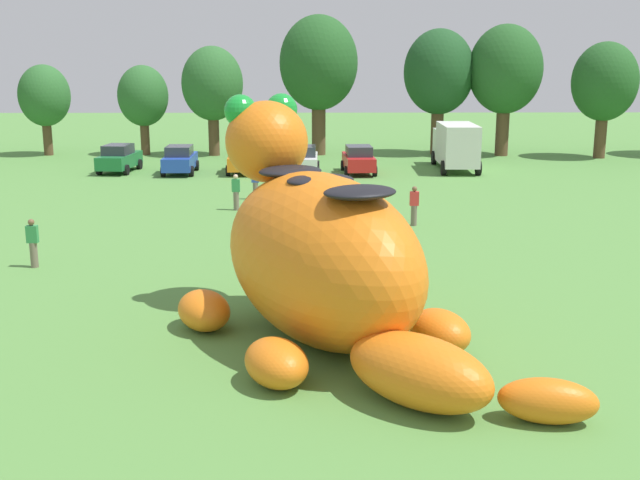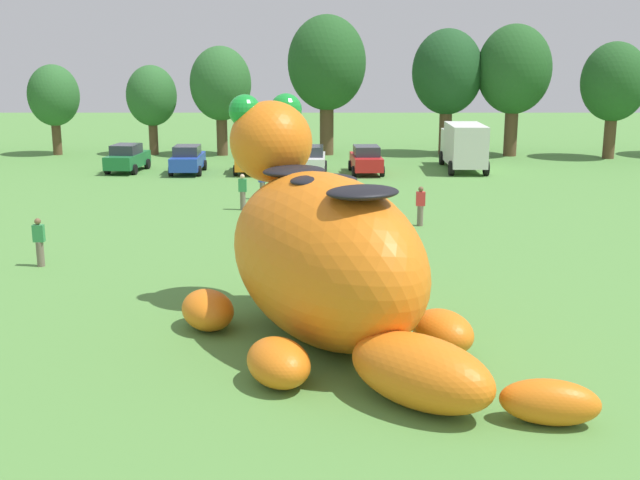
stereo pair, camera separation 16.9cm
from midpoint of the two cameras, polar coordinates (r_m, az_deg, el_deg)
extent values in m
plane|color=#568E42|center=(20.49, 1.83, -7.41)|extent=(160.00, 160.00, 0.00)
ellipsoid|color=orange|center=(20.07, 0.26, -1.33)|extent=(6.94, 8.65, 4.35)
ellipsoid|color=orange|center=(22.52, -3.61, 7.09)|extent=(3.19, 3.29, 2.30)
sphere|color=green|center=(22.52, -5.49, 9.25)|extent=(0.92, 0.92, 0.92)
sphere|color=green|center=(23.01, -2.53, 9.39)|extent=(0.92, 0.92, 0.92)
ellipsoid|color=black|center=(21.20, -1.91, 4.97)|extent=(2.18, 2.03, 0.29)
ellipsoid|color=black|center=(19.66, 0.26, 4.32)|extent=(2.18, 2.03, 0.29)
ellipsoid|color=black|center=(17.99, 3.10, 3.45)|extent=(2.18, 2.03, 0.29)
ellipsoid|color=orange|center=(21.51, -8.13, -5.02)|extent=(2.03, 2.26, 1.06)
ellipsoid|color=orange|center=(23.43, 3.12, -3.36)|extent=(2.03, 2.26, 1.06)
ellipsoid|color=orange|center=(17.85, -2.99, -8.82)|extent=(2.03, 2.26, 1.06)
ellipsoid|color=orange|center=(19.95, 8.81, -6.53)|extent=(2.03, 2.26, 1.06)
ellipsoid|color=orange|center=(16.90, 7.29, -9.39)|extent=(3.73, 3.65, 1.52)
ellipsoid|color=orange|center=(16.77, 16.26, -11.12)|extent=(2.14, 1.31, 0.93)
cube|color=#1E7238|center=(51.08, -13.88, 5.61)|extent=(2.12, 4.25, 0.80)
cube|color=#2D333D|center=(50.85, -13.98, 6.36)|extent=(1.69, 2.11, 0.60)
cylinder|color=black|center=(52.60, -14.27, 5.36)|extent=(0.31, 0.66, 0.64)
cylinder|color=black|center=(52.05, -12.50, 5.37)|extent=(0.31, 0.66, 0.64)
cylinder|color=black|center=(50.24, -15.25, 4.94)|extent=(0.31, 0.66, 0.64)
cylinder|color=black|center=(49.66, -13.41, 4.95)|extent=(0.31, 0.66, 0.64)
cube|color=#2347B7|center=(49.64, -9.68, 5.59)|extent=(1.76, 4.12, 0.80)
cube|color=#2D333D|center=(49.40, -9.73, 6.37)|extent=(1.52, 1.99, 0.60)
cylinder|color=black|center=(51.07, -10.40, 5.32)|extent=(0.25, 0.64, 0.64)
cylinder|color=black|center=(50.82, -8.50, 5.36)|extent=(0.25, 0.64, 0.64)
cylinder|color=black|center=(48.58, -10.87, 4.90)|extent=(0.25, 0.64, 0.64)
cylinder|color=black|center=(48.33, -8.88, 4.93)|extent=(0.25, 0.64, 0.64)
cube|color=orange|center=(49.39, -5.21, 5.69)|extent=(1.86, 4.16, 0.80)
cube|color=#2D333D|center=(49.15, -5.24, 6.47)|extent=(1.57, 2.03, 0.60)
cylinder|color=black|center=(50.75, -6.10, 5.41)|extent=(0.27, 0.65, 0.64)
cylinder|color=black|center=(50.67, -4.18, 5.44)|extent=(0.27, 0.65, 0.64)
cylinder|color=black|center=(48.24, -6.28, 5.00)|extent=(0.27, 0.65, 0.64)
cylinder|color=black|center=(48.16, -4.26, 5.03)|extent=(0.27, 0.65, 0.64)
cube|color=white|center=(48.82, -0.82, 5.65)|extent=(1.77, 4.13, 0.80)
cube|color=#2D333D|center=(48.58, -0.83, 6.44)|extent=(1.53, 1.99, 0.60)
cylinder|color=black|center=(50.16, -1.76, 5.39)|extent=(0.25, 0.64, 0.64)
cylinder|color=black|center=(50.11, 0.19, 5.39)|extent=(0.25, 0.64, 0.64)
cylinder|color=black|center=(47.64, -1.89, 4.97)|extent=(0.25, 0.64, 0.64)
cylinder|color=black|center=(47.60, 0.17, 4.97)|extent=(0.25, 0.64, 0.64)
cube|color=red|center=(48.93, 3.17, 5.65)|extent=(1.90, 4.18, 0.80)
cube|color=#2D333D|center=(48.70, 3.20, 6.44)|extent=(1.59, 2.04, 0.60)
cylinder|color=black|center=(50.16, 2.04, 5.39)|extent=(0.27, 0.65, 0.64)
cylinder|color=black|center=(50.34, 3.97, 5.39)|extent=(0.27, 0.65, 0.64)
cylinder|color=black|center=(47.65, 2.31, 4.96)|extent=(0.27, 0.65, 0.64)
cylinder|color=black|center=(47.84, 4.34, 4.97)|extent=(0.27, 0.65, 0.64)
cube|color=silver|center=(53.47, 9.70, 6.87)|extent=(2.03, 1.84, 1.90)
cube|color=silver|center=(50.30, 10.26, 6.79)|extent=(2.19, 4.64, 2.50)
cylinder|color=black|center=(53.44, 8.59, 5.88)|extent=(0.30, 0.91, 0.90)
cylinder|color=black|center=(53.74, 10.72, 5.84)|extent=(0.30, 0.91, 0.90)
cylinder|color=black|center=(48.71, 9.28, 5.14)|extent=(0.30, 0.91, 0.90)
cylinder|color=black|center=(49.06, 11.71, 5.09)|extent=(0.30, 0.91, 0.90)
cylinder|color=brown|center=(61.02, -18.63, 6.90)|extent=(0.65, 0.65, 2.28)
ellipsoid|color=#2D662D|center=(60.78, -18.85, 9.84)|extent=(3.64, 3.64, 4.37)
cylinder|color=brown|center=(59.36, -12.09, 7.13)|extent=(0.65, 0.65, 2.26)
ellipsoid|color=#2D662D|center=(59.12, -12.24, 10.13)|extent=(3.61, 3.61, 4.34)
cylinder|color=brown|center=(58.04, -7.26, 7.41)|extent=(0.78, 0.78, 2.73)
ellipsoid|color=#2D662D|center=(57.78, -7.37, 11.13)|extent=(4.36, 4.36, 5.24)
cylinder|color=brown|center=(57.93, 0.30, 7.89)|extent=(1.00, 1.00, 3.49)
ellipsoid|color=#235623|center=(57.67, 0.30, 12.65)|extent=(5.58, 5.58, 6.70)
cylinder|color=brown|center=(58.73, 8.82, 7.64)|extent=(0.90, 0.90, 3.15)
ellipsoid|color=#1E4C23|center=(58.47, 8.97, 11.89)|extent=(5.05, 5.05, 6.05)
cylinder|color=brown|center=(58.90, 13.39, 7.51)|extent=(0.93, 0.93, 3.26)
ellipsoid|color=#235623|center=(58.64, 13.63, 11.87)|extent=(5.21, 5.21, 6.25)
cylinder|color=brown|center=(59.45, 19.94, 6.91)|extent=(0.81, 0.81, 2.83)
ellipsoid|color=#235623|center=(59.20, 20.24, 10.66)|extent=(4.52, 4.52, 5.43)
cylinder|color=#726656|center=(29.14, -19.61, -0.98)|extent=(0.26, 0.26, 0.88)
cube|color=#338C4C|center=(28.97, -19.73, 0.44)|extent=(0.38, 0.22, 0.60)
sphere|color=brown|center=(28.89, -19.79, 1.25)|extent=(0.22, 0.22, 0.22)
cylinder|color=#726656|center=(37.59, -5.72, 2.83)|extent=(0.26, 0.26, 0.88)
cube|color=#338C4C|center=(37.46, -5.74, 3.94)|extent=(0.38, 0.22, 0.60)
sphere|color=beige|center=(37.39, -5.76, 4.58)|extent=(0.22, 0.22, 0.22)
cylinder|color=#726656|center=(40.26, -4.32, 3.56)|extent=(0.26, 0.26, 0.88)
cube|color=#2D4CA5|center=(40.14, -4.34, 4.60)|extent=(0.38, 0.22, 0.60)
sphere|color=beige|center=(40.08, -4.35, 5.19)|extent=(0.22, 0.22, 0.22)
cylinder|color=#726656|center=(34.24, 7.10, 1.75)|extent=(0.26, 0.26, 0.88)
cube|color=red|center=(34.10, 7.14, 2.97)|extent=(0.38, 0.22, 0.60)
sphere|color=brown|center=(34.02, 7.16, 3.67)|extent=(0.22, 0.22, 0.22)
camera|label=1|loc=(0.08, -89.77, 0.05)|focal=44.41mm
camera|label=2|loc=(0.08, 90.23, -0.05)|focal=44.41mm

